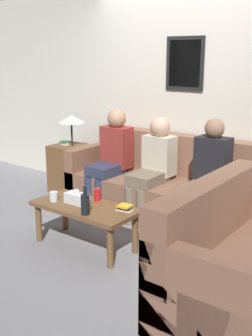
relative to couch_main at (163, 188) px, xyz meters
The scene contains 14 objects.
ground_plane 0.60m from the couch_main, 90.00° to the right, with size 16.00×16.00×0.00m, color gray.
wall_back 1.09m from the couch_main, 90.00° to the left, with size 9.00×0.08×2.60m.
couch_main is the anchor object (origin of this frame).
couch_side 1.86m from the couch_main, 40.10° to the right, with size 0.86×1.53×0.91m.
coffee_table 1.19m from the couch_main, 96.29° to the right, with size 1.03×0.48×0.42m.
side_table_with_lamp 1.41m from the couch_main, behind, with size 0.46×0.44×1.05m.
wine_bottle 1.36m from the couch_main, 88.87° to the right, with size 0.08×0.08×0.26m.
drinking_glass 1.36m from the couch_main, 109.67° to the right, with size 0.08×0.08×0.09m.
book_stack 1.10m from the couch_main, 76.50° to the right, with size 0.16×0.12×0.05m.
soda_can 1.02m from the couch_main, 97.21° to the right, with size 0.07×0.07×0.12m.
tissue_box 1.21m from the couch_main, 101.07° to the right, with size 0.23×0.12×0.15m.
person_left 0.74m from the couch_main, 166.64° to the right, with size 0.34×0.59×1.18m.
person_middle 0.34m from the couch_main, 107.01° to the right, with size 0.34×0.62×1.14m.
person_right 0.73m from the couch_main, 14.75° to the right, with size 0.34×0.57×1.18m.
Camera 1 is at (2.44, -3.41, 1.81)m, focal length 45.00 mm.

